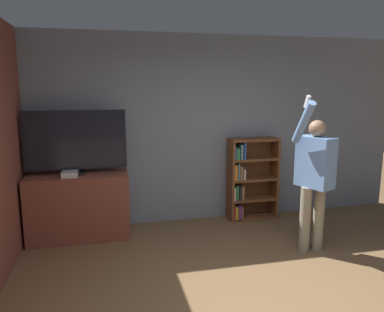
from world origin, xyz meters
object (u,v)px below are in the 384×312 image
at_px(person, 315,174).
at_px(bookshelf, 248,179).
at_px(television, 76,141).
at_px(game_console, 70,174).

bearing_deg(person, bookshelf, 173.04).
relative_size(television, person, 0.68).
bearing_deg(bookshelf, game_console, -173.57).
xyz_separation_m(game_console, bookshelf, (2.51, 0.28, -0.28)).
distance_m(game_console, bookshelf, 2.55).
relative_size(bookshelf, person, 0.65).
height_order(bookshelf, person, person).
xyz_separation_m(television, bookshelf, (2.43, 0.17, -0.68)).
relative_size(game_console, bookshelf, 0.18).
height_order(television, game_console, television).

